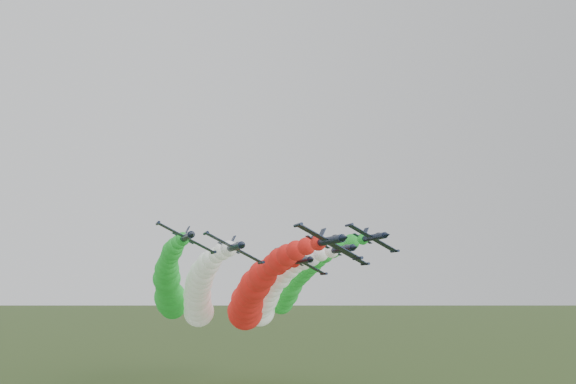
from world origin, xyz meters
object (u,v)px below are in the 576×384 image
jet_outer_left (170,290)px  jet_inner_right (267,296)px  jet_inner_left (199,295)px  jet_lead (251,298)px  jet_trail (246,300)px  jet_outer_right (292,285)px

jet_outer_left → jet_inner_right: bearing=-11.3°
jet_inner_left → jet_outer_left: jet_outer_left is taller
jet_inner_left → jet_inner_right: 19.98m
jet_lead → jet_inner_left: bearing=132.7°
jet_lead → jet_trail: 25.12m
jet_outer_right → jet_lead: bearing=-136.8°
jet_inner_left → jet_outer_left: size_ratio=1.00×
jet_inner_left → jet_outer_right: size_ratio=1.01×
jet_inner_right → jet_outer_right: size_ratio=1.01×
jet_outer_right → jet_trail: bearing=144.0°
jet_inner_left → jet_outer_right: jet_outer_right is taller
jet_inner_left → jet_outer_right: (28.50, 3.54, 2.81)m
jet_inner_left → jet_outer_left: bearing=139.8°
jet_lead → jet_inner_right: jet_lead is taller
jet_trail → jet_inner_left: bearing=-144.1°
jet_inner_right → jet_outer_right: jet_outer_right is taller
jet_lead → jet_outer_right: (17.03, 15.97, 3.29)m
jet_inner_right → jet_outer_left: (-27.29, 5.44, 1.77)m
jet_outer_left → jet_inner_left: bearing=-40.2°
jet_outer_left → jet_trail: size_ratio=1.00×
jet_outer_right → jet_trail: 15.23m
jet_outer_left → jet_outer_right: bearing=-4.3°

